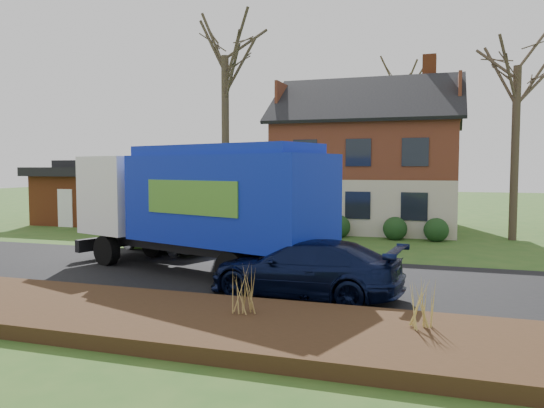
% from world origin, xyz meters
% --- Properties ---
extents(ground, '(120.00, 120.00, 0.00)m').
position_xyz_m(ground, '(0.00, 0.00, 0.00)').
color(ground, '#2A511B').
rests_on(ground, ground).
extents(road, '(80.00, 7.00, 0.02)m').
position_xyz_m(road, '(0.00, 0.00, 0.01)').
color(road, black).
rests_on(road, ground).
extents(mulch_verge, '(80.00, 3.50, 0.30)m').
position_xyz_m(mulch_verge, '(0.00, -5.30, 0.15)').
color(mulch_verge, black).
rests_on(mulch_verge, ground).
extents(main_house, '(12.95, 8.95, 9.26)m').
position_xyz_m(main_house, '(1.49, 13.91, 4.03)').
color(main_house, '#C1B39B').
rests_on(main_house, ground).
extents(ranch_house, '(9.80, 8.20, 3.70)m').
position_xyz_m(ranch_house, '(-12.00, 13.00, 1.81)').
color(ranch_house, '#9A4521').
rests_on(ranch_house, ground).
extents(garbage_truck, '(9.56, 5.27, 3.97)m').
position_xyz_m(garbage_truck, '(-1.33, 0.06, 2.29)').
color(garbage_truck, black).
rests_on(garbage_truck, ground).
extents(silver_sedan, '(4.98, 3.24, 1.55)m').
position_xyz_m(silver_sedan, '(-4.49, 3.44, 0.77)').
color(silver_sedan, '#B7BAC0').
rests_on(silver_sedan, ground).
extents(navy_wagon, '(5.19, 2.53, 1.45)m').
position_xyz_m(navy_wagon, '(2.56, -1.91, 0.73)').
color(navy_wagon, black).
rests_on(navy_wagon, ground).
extents(tree_front_west, '(3.94, 3.94, 11.72)m').
position_xyz_m(tree_front_west, '(-3.83, 7.95, 9.65)').
color(tree_front_west, '#3E3525').
rests_on(tree_front_west, ground).
extents(tree_front_east, '(4.02, 4.02, 11.18)m').
position_xyz_m(tree_front_east, '(8.89, 11.25, 9.08)').
color(tree_front_east, '#443628').
rests_on(tree_front_east, ground).
extents(tree_back, '(3.61, 3.61, 11.44)m').
position_xyz_m(tree_back, '(2.76, 22.61, 9.53)').
color(tree_back, '#453929').
rests_on(tree_back, ground).
extents(grass_clump_mid, '(0.37, 0.31, 1.05)m').
position_xyz_m(grass_clump_mid, '(2.04, -4.85, 0.82)').
color(grass_clump_mid, '#9C7E44').
rests_on(grass_clump_mid, mulch_verge).
extents(grass_clump_east, '(0.38, 0.32, 0.96)m').
position_xyz_m(grass_clump_east, '(5.55, -4.80, 0.78)').
color(grass_clump_east, tan).
rests_on(grass_clump_east, mulch_verge).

